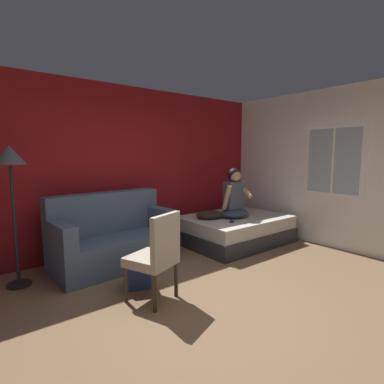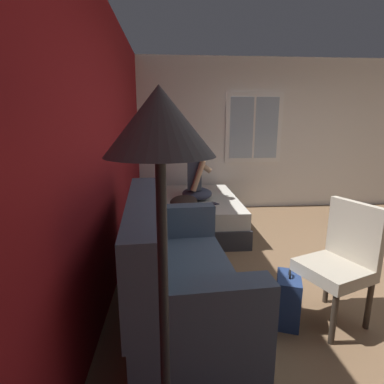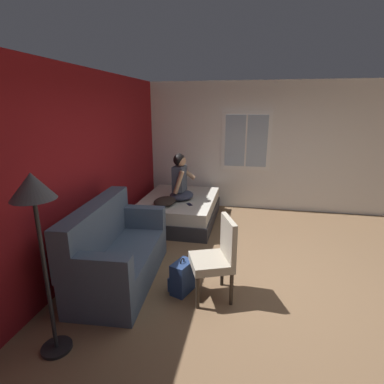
{
  "view_description": "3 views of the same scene",
  "coord_description": "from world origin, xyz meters",
  "px_view_note": "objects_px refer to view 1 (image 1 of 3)",
  "views": [
    {
      "loc": [
        -1.99,
        -2.09,
        1.6
      ],
      "look_at": [
        0.66,
        1.28,
        1.05
      ],
      "focal_mm": 28.0,
      "sensor_mm": 36.0,
      "label": 1
    },
    {
      "loc": [
        -2.47,
        1.94,
        1.59
      ],
      "look_at": [
        0.78,
        1.69,
        0.83
      ],
      "focal_mm": 28.0,
      "sensor_mm": 36.0,
      "label": 2
    },
    {
      "loc": [
        -3.5,
        0.26,
        2.2
      ],
      "look_at": [
        1.1,
        1.19,
        0.85
      ],
      "focal_mm": 28.0,
      "sensor_mm": 36.0,
      "label": 3
    }
  ],
  "objects_px": {
    "backpack": "(138,272)",
    "cell_phone": "(232,222)",
    "person_seated": "(234,198)",
    "throw_pillow": "(210,215)",
    "couch": "(113,238)",
    "side_chair": "(156,254)",
    "bed": "(235,229)",
    "floor_lamp": "(11,169)"
  },
  "relations": [
    {
      "from": "side_chair",
      "to": "cell_phone",
      "type": "relative_size",
      "value": 6.81
    },
    {
      "from": "backpack",
      "to": "bed",
      "type": "bearing_deg",
      "value": 14.57
    },
    {
      "from": "person_seated",
      "to": "cell_phone",
      "type": "distance_m",
      "value": 0.51
    },
    {
      "from": "person_seated",
      "to": "floor_lamp",
      "type": "xyz_separation_m",
      "value": [
        -3.32,
        0.41,
        0.59
      ]
    },
    {
      "from": "couch",
      "to": "side_chair",
      "type": "bearing_deg",
      "value": -93.25
    },
    {
      "from": "throw_pillow",
      "to": "floor_lamp",
      "type": "bearing_deg",
      "value": 175.82
    },
    {
      "from": "bed",
      "to": "throw_pillow",
      "type": "height_order",
      "value": "throw_pillow"
    },
    {
      "from": "bed",
      "to": "backpack",
      "type": "distance_m",
      "value": 2.37
    },
    {
      "from": "couch",
      "to": "side_chair",
      "type": "height_order",
      "value": "couch"
    },
    {
      "from": "throw_pillow",
      "to": "person_seated",
      "type": "bearing_deg",
      "value": -25.95
    },
    {
      "from": "backpack",
      "to": "throw_pillow",
      "type": "relative_size",
      "value": 0.95
    },
    {
      "from": "backpack",
      "to": "floor_lamp",
      "type": "distance_m",
      "value": 1.92
    },
    {
      "from": "couch",
      "to": "backpack",
      "type": "distance_m",
      "value": 0.92
    },
    {
      "from": "couch",
      "to": "person_seated",
      "type": "relative_size",
      "value": 2.0
    },
    {
      "from": "person_seated",
      "to": "floor_lamp",
      "type": "relative_size",
      "value": 0.51
    },
    {
      "from": "backpack",
      "to": "throw_pillow",
      "type": "distance_m",
      "value": 1.98
    },
    {
      "from": "bed",
      "to": "couch",
      "type": "relative_size",
      "value": 1.06
    },
    {
      "from": "couch",
      "to": "floor_lamp",
      "type": "distance_m",
      "value": 1.59
    },
    {
      "from": "couch",
      "to": "backpack",
      "type": "height_order",
      "value": "couch"
    },
    {
      "from": "bed",
      "to": "backpack",
      "type": "height_order",
      "value": "bed"
    },
    {
      "from": "bed",
      "to": "couch",
      "type": "height_order",
      "value": "couch"
    },
    {
      "from": "side_chair",
      "to": "cell_phone",
      "type": "bearing_deg",
      "value": 20.92
    },
    {
      "from": "backpack",
      "to": "cell_phone",
      "type": "distance_m",
      "value": 1.96
    },
    {
      "from": "throw_pillow",
      "to": "backpack",
      "type": "bearing_deg",
      "value": -157.78
    },
    {
      "from": "side_chair",
      "to": "backpack",
      "type": "height_order",
      "value": "side_chair"
    },
    {
      "from": "person_seated",
      "to": "floor_lamp",
      "type": "distance_m",
      "value": 3.4
    },
    {
      "from": "person_seated",
      "to": "throw_pillow",
      "type": "height_order",
      "value": "person_seated"
    },
    {
      "from": "backpack",
      "to": "floor_lamp",
      "type": "xyz_separation_m",
      "value": [
        -1.12,
        0.95,
        1.24
      ]
    },
    {
      "from": "cell_phone",
      "to": "floor_lamp",
      "type": "height_order",
      "value": "floor_lamp"
    },
    {
      "from": "couch",
      "to": "person_seated",
      "type": "height_order",
      "value": "person_seated"
    },
    {
      "from": "side_chair",
      "to": "throw_pillow",
      "type": "distance_m",
      "value": 2.13
    },
    {
      "from": "bed",
      "to": "person_seated",
      "type": "distance_m",
      "value": 0.61
    },
    {
      "from": "person_seated",
      "to": "throw_pillow",
      "type": "xyz_separation_m",
      "value": [
        -0.41,
        0.2,
        -0.29
      ]
    },
    {
      "from": "side_chair",
      "to": "throw_pillow",
      "type": "bearing_deg",
      "value": 32.86
    },
    {
      "from": "side_chair",
      "to": "bed",
      "type": "bearing_deg",
      "value": 24.02
    },
    {
      "from": "bed",
      "to": "backpack",
      "type": "xyz_separation_m",
      "value": [
        -2.29,
        -0.6,
        -0.04
      ]
    },
    {
      "from": "side_chair",
      "to": "person_seated",
      "type": "height_order",
      "value": "person_seated"
    },
    {
      "from": "bed",
      "to": "throw_pillow",
      "type": "xyz_separation_m",
      "value": [
        -0.49,
        0.14,
        0.31
      ]
    },
    {
      "from": "couch",
      "to": "cell_phone",
      "type": "bearing_deg",
      "value": -17.83
    },
    {
      "from": "bed",
      "to": "floor_lamp",
      "type": "bearing_deg",
      "value": 174.08
    },
    {
      "from": "floor_lamp",
      "to": "throw_pillow",
      "type": "bearing_deg",
      "value": -4.18
    },
    {
      "from": "cell_phone",
      "to": "floor_lamp",
      "type": "relative_size",
      "value": 0.08
    }
  ]
}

